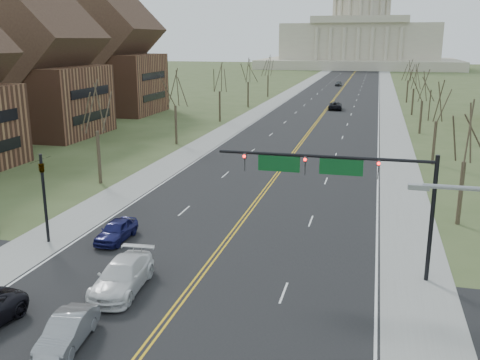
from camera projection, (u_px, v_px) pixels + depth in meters
The scene contains 27 objects.
road at pixel (335, 98), 123.43m from camera, with size 20.00×380.00×0.01m, color black.
cross_road at pixel (168, 318), 25.95m from camera, with size 120.00×14.00×0.01m, color black.
sidewalk_left at pixel (284, 96), 126.27m from camera, with size 4.00×380.00×0.03m, color gray.
sidewalk_right at pixel (389, 99), 120.57m from camera, with size 4.00×380.00×0.03m, color gray.
center_line at pixel (335, 98), 123.42m from camera, with size 0.42×380.00×0.01m, color gold.
edge_line_left at pixel (293, 97), 125.75m from camera, with size 0.15×380.00×0.01m, color silver.
edge_line_right at pixel (379, 99), 121.10m from camera, with size 0.15×380.00×0.01m, color silver.
capitol at pixel (360, 37), 250.93m from camera, with size 90.00×60.00×50.00m.
signal_mast at pixel (340, 176), 29.74m from camera, with size 12.12×0.44×7.20m.
signal_left at pixel (44, 188), 34.76m from camera, with size 0.32×0.36×6.00m.
tree_r_0 at pixel (467, 136), 37.47m from camera, with size 3.74×3.74×8.50m.
tree_l_0 at pixel (96, 109), 48.48m from camera, with size 3.96×3.96×9.00m.
tree_r_1 at pixel (438, 104), 56.22m from camera, with size 3.74×3.74×8.50m.
tree_l_1 at pixel (175, 90), 67.22m from camera, with size 3.96×3.96×9.00m.
tree_r_2 at pixel (423, 87), 74.96m from camera, with size 3.74×3.74×8.50m.
tree_l_2 at pixel (220, 79), 85.97m from camera, with size 3.96×3.96×9.00m.
tree_r_3 at pixel (415, 78), 93.71m from camera, with size 3.74×3.74×8.50m.
tree_l_3 at pixel (248, 72), 104.71m from camera, with size 3.96×3.96×9.00m.
tree_r_4 at pixel (409, 71), 112.45m from camera, with size 3.74×3.74×8.50m.
tree_l_4 at pixel (268, 67), 123.46m from camera, with size 3.96×3.96×9.00m.
bldg_left_mid at pixel (40, 73), 73.55m from camera, with size 15.10×14.28×20.75m.
bldg_left_far at pixel (109, 60), 96.27m from camera, with size 17.10×14.28×23.25m.
car_sb_inner_lead at pixel (67, 331), 23.50m from camera, with size 1.44×4.13×1.36m, color gray.
car_sb_inner_second at pixel (122, 276), 28.64m from camera, with size 2.26×5.56×1.61m, color silver.
car_sb_outer_second at pixel (116, 230), 35.79m from camera, with size 1.65×4.10×1.40m, color #171953.
car_far_nb at pixel (335, 105), 102.69m from camera, with size 2.50×5.41×1.50m, color black.
car_far_sb at pixel (338, 84), 154.21m from camera, with size 1.63×4.06×1.38m, color #424548.
Camera 1 is at (9.13, -15.80, 13.12)m, focal length 40.00 mm.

